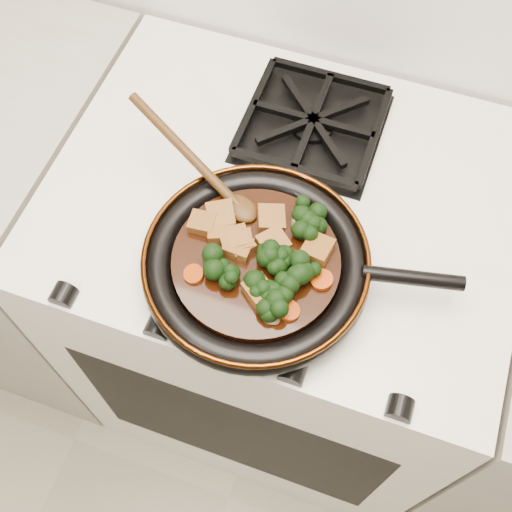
% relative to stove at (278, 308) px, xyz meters
% --- Properties ---
extents(stove, '(0.76, 0.60, 0.90)m').
position_rel_stove_xyz_m(stove, '(0.00, 0.00, 0.00)').
color(stove, white).
rests_on(stove, ground).
extents(burner_grate_front, '(0.23, 0.23, 0.03)m').
position_rel_stove_xyz_m(burner_grate_front, '(0.00, -0.14, 0.46)').
color(burner_grate_front, black).
rests_on(burner_grate_front, stove).
extents(burner_grate_back, '(0.23, 0.23, 0.03)m').
position_rel_stove_xyz_m(burner_grate_back, '(0.00, 0.14, 0.46)').
color(burner_grate_back, black).
rests_on(burner_grate_back, stove).
extents(skillet, '(0.45, 0.33, 0.05)m').
position_rel_stove_xyz_m(skillet, '(0.01, -0.16, 0.49)').
color(skillet, black).
rests_on(skillet, burner_grate_front).
extents(braising_sauce, '(0.24, 0.24, 0.02)m').
position_rel_stove_xyz_m(braising_sauce, '(0.00, -0.16, 0.50)').
color(braising_sauce, black).
rests_on(braising_sauce, skillet).
extents(tofu_cube_0, '(0.05, 0.05, 0.02)m').
position_rel_stove_xyz_m(tofu_cube_0, '(-0.03, -0.14, 0.52)').
color(tofu_cube_0, brown).
rests_on(tofu_cube_0, braising_sauce).
extents(tofu_cube_1, '(0.05, 0.05, 0.02)m').
position_rel_stove_xyz_m(tofu_cube_1, '(-0.02, -0.14, 0.52)').
color(tofu_cube_1, brown).
rests_on(tofu_cube_1, braising_sauce).
extents(tofu_cube_2, '(0.04, 0.05, 0.03)m').
position_rel_stove_xyz_m(tofu_cube_2, '(0.08, -0.12, 0.52)').
color(tofu_cube_2, brown).
rests_on(tofu_cube_2, braising_sauce).
extents(tofu_cube_3, '(0.05, 0.06, 0.03)m').
position_rel_stove_xyz_m(tofu_cube_3, '(-0.07, -0.11, 0.52)').
color(tofu_cube_3, brown).
rests_on(tofu_cube_3, braising_sauce).
extents(tofu_cube_4, '(0.05, 0.05, 0.03)m').
position_rel_stove_xyz_m(tofu_cube_4, '(0.03, -0.21, 0.52)').
color(tofu_cube_4, brown).
rests_on(tofu_cube_4, braising_sauce).
extents(tofu_cube_5, '(0.05, 0.05, 0.02)m').
position_rel_stove_xyz_m(tofu_cube_5, '(-0.06, -0.13, 0.52)').
color(tofu_cube_5, brown).
rests_on(tofu_cube_5, braising_sauce).
extents(tofu_cube_6, '(0.04, 0.04, 0.03)m').
position_rel_stove_xyz_m(tofu_cube_6, '(-0.03, -0.15, 0.52)').
color(tofu_cube_6, brown).
rests_on(tofu_cube_6, braising_sauce).
extents(tofu_cube_7, '(0.05, 0.05, 0.02)m').
position_rel_stove_xyz_m(tofu_cube_7, '(-0.02, -0.15, 0.52)').
color(tofu_cube_7, brown).
rests_on(tofu_cube_7, braising_sauce).
extents(tofu_cube_8, '(0.04, 0.04, 0.02)m').
position_rel_stove_xyz_m(tofu_cube_8, '(-0.09, -0.13, 0.52)').
color(tofu_cube_8, brown).
rests_on(tofu_cube_8, braising_sauce).
extents(tofu_cube_9, '(0.05, 0.05, 0.03)m').
position_rel_stove_xyz_m(tofu_cube_9, '(0.02, -0.13, 0.52)').
color(tofu_cube_9, brown).
rests_on(tofu_cube_9, braising_sauce).
extents(tofu_cube_10, '(0.05, 0.05, 0.03)m').
position_rel_stove_xyz_m(tofu_cube_10, '(0.00, -0.09, 0.52)').
color(tofu_cube_10, brown).
rests_on(tofu_cube_10, braising_sauce).
extents(broccoli_floret_0, '(0.08, 0.08, 0.07)m').
position_rel_stove_xyz_m(broccoli_floret_0, '(0.08, -0.16, 0.52)').
color(broccoli_floret_0, black).
rests_on(broccoli_floret_0, braising_sauce).
extents(broccoli_floret_1, '(0.07, 0.07, 0.06)m').
position_rel_stove_xyz_m(broccoli_floret_1, '(-0.02, -0.20, 0.52)').
color(broccoli_floret_1, black).
rests_on(broccoli_floret_1, braising_sauce).
extents(broccoli_floret_2, '(0.09, 0.09, 0.06)m').
position_rel_stove_xyz_m(broccoli_floret_2, '(0.03, -0.21, 0.52)').
color(broccoli_floret_2, black).
rests_on(broccoli_floret_2, braising_sauce).
extents(broccoli_floret_3, '(0.09, 0.09, 0.07)m').
position_rel_stove_xyz_m(broccoli_floret_3, '(-0.04, -0.19, 0.52)').
color(broccoli_floret_3, black).
rests_on(broccoli_floret_3, braising_sauce).
extents(broccoli_floret_4, '(0.07, 0.07, 0.06)m').
position_rel_stove_xyz_m(broccoli_floret_4, '(0.05, -0.20, 0.52)').
color(broccoli_floret_4, black).
rests_on(broccoli_floret_4, braising_sauce).
extents(broccoli_floret_5, '(0.08, 0.09, 0.06)m').
position_rel_stove_xyz_m(broccoli_floret_5, '(0.05, -0.07, 0.52)').
color(broccoli_floret_5, black).
rests_on(broccoli_floret_5, braising_sauce).
extents(broccoli_floret_6, '(0.07, 0.07, 0.07)m').
position_rel_stove_xyz_m(broccoli_floret_6, '(0.03, -0.16, 0.52)').
color(broccoli_floret_6, black).
rests_on(broccoli_floret_6, braising_sauce).
extents(broccoli_floret_7, '(0.07, 0.06, 0.07)m').
position_rel_stove_xyz_m(broccoli_floret_7, '(0.06, -0.09, 0.52)').
color(broccoli_floret_7, black).
rests_on(broccoli_floret_7, braising_sauce).
extents(broccoli_floret_8, '(0.08, 0.08, 0.06)m').
position_rel_stove_xyz_m(broccoli_floret_8, '(0.05, -0.22, 0.52)').
color(broccoli_floret_8, black).
rests_on(broccoli_floret_8, braising_sauce).
extents(broccoli_floret_9, '(0.08, 0.07, 0.06)m').
position_rel_stove_xyz_m(broccoli_floret_9, '(0.03, -0.16, 0.52)').
color(broccoli_floret_9, black).
rests_on(broccoli_floret_9, braising_sauce).
extents(carrot_coin_0, '(0.03, 0.03, 0.01)m').
position_rel_stove_xyz_m(carrot_coin_0, '(0.10, -0.16, 0.51)').
color(carrot_coin_0, '#A73304').
rests_on(carrot_coin_0, braising_sauce).
extents(carrot_coin_1, '(0.03, 0.03, 0.01)m').
position_rel_stove_xyz_m(carrot_coin_1, '(0.05, -0.20, 0.51)').
color(carrot_coin_1, '#A73304').
rests_on(carrot_coin_1, braising_sauce).
extents(carrot_coin_2, '(0.03, 0.03, 0.02)m').
position_rel_stove_xyz_m(carrot_coin_2, '(-0.07, -0.14, 0.51)').
color(carrot_coin_2, '#A73304').
rests_on(carrot_coin_2, braising_sauce).
extents(carrot_coin_3, '(0.03, 0.03, 0.01)m').
position_rel_stove_xyz_m(carrot_coin_3, '(0.07, -0.22, 0.51)').
color(carrot_coin_3, '#A73304').
rests_on(carrot_coin_3, braising_sauce).
extents(carrot_coin_4, '(0.03, 0.03, 0.02)m').
position_rel_stove_xyz_m(carrot_coin_4, '(-0.07, -0.21, 0.51)').
color(carrot_coin_4, '#A73304').
rests_on(carrot_coin_4, braising_sauce).
extents(carrot_coin_5, '(0.03, 0.03, 0.01)m').
position_rel_stove_xyz_m(carrot_coin_5, '(0.04, -0.22, 0.51)').
color(carrot_coin_5, '#A73304').
rests_on(carrot_coin_5, braising_sauce).
extents(mushroom_slice_0, '(0.04, 0.04, 0.03)m').
position_rel_stove_xyz_m(mushroom_slice_0, '(0.05, -0.08, 0.52)').
color(mushroom_slice_0, olive).
rests_on(mushroom_slice_0, braising_sauce).
extents(mushroom_slice_1, '(0.03, 0.04, 0.03)m').
position_rel_stove_xyz_m(mushroom_slice_1, '(0.05, -0.23, 0.52)').
color(mushroom_slice_1, olive).
rests_on(mushroom_slice_1, braising_sauce).
extents(mushroom_slice_2, '(0.04, 0.04, 0.03)m').
position_rel_stove_xyz_m(mushroom_slice_2, '(-0.06, -0.10, 0.52)').
color(mushroom_slice_2, olive).
rests_on(mushroom_slice_2, braising_sauce).
extents(wooden_spoon, '(0.15, 0.09, 0.24)m').
position_rel_stove_xyz_m(wooden_spoon, '(-0.10, -0.06, 0.53)').
color(wooden_spoon, '#40270D').
rests_on(wooden_spoon, braising_sauce).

